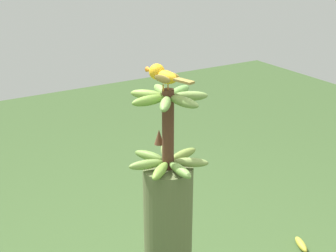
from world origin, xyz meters
name	(u,v)px	position (x,y,z in m)	size (l,w,h in m)	color
banana_bunch	(168,130)	(0.00, 0.00, 1.06)	(0.31, 0.30, 0.31)	#4C2D1E
perched_bird	(163,75)	(0.01, -0.01, 1.27)	(0.09, 0.22, 0.09)	#C68933
fallen_banana	(301,244)	(-1.06, -0.22, 0.02)	(0.15, 0.04, 0.04)	gold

